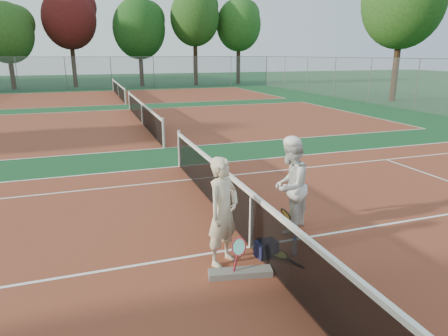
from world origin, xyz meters
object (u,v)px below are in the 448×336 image
object	(u,v)px
player_a	(223,212)
racket_spare	(280,256)
net_main	(251,220)
sports_bag_navy	(266,249)
racket_red	(239,256)
player_b	(290,186)
water_bottle	(294,247)
sports_bag_purple	(267,246)
racket_black_held	(286,222)

from	to	relation	value
player_a	racket_spare	xyz separation A→B (m)	(0.94, -0.18, -0.84)
net_main	sports_bag_navy	size ratio (longest dim) A/B	31.81
racket_red	sports_bag_navy	bearing A→B (deg)	-12.22
player_b	water_bottle	size ratio (longest dim) A/B	5.89
sports_bag_purple	water_bottle	size ratio (longest dim) A/B	1.00
racket_red	racket_black_held	world-z (taller)	racket_red
racket_red	sports_bag_purple	world-z (taller)	racket_red
racket_black_held	water_bottle	distance (m)	0.79
player_a	sports_bag_purple	size ratio (longest dim) A/B	5.86
racket_spare	water_bottle	size ratio (longest dim) A/B	2.00
player_a	water_bottle	size ratio (longest dim) A/B	5.85
player_a	water_bottle	xyz separation A→B (m)	(1.20, -0.16, -0.73)
racket_spare	sports_bag_navy	world-z (taller)	sports_bag_navy
player_b	racket_spare	world-z (taller)	player_b
racket_red	player_a	bearing A→B (deg)	66.93
net_main	player_a	world-z (taller)	player_a
sports_bag_navy	racket_black_held	bearing A→B (deg)	42.97
player_b	water_bottle	distance (m)	1.24
player_b	sports_bag_navy	world-z (taller)	player_b
player_b	sports_bag_purple	bearing A→B (deg)	-0.01
net_main	sports_bag_purple	xyz separation A→B (m)	(0.17, -0.29, -0.39)
racket_red	water_bottle	xyz separation A→B (m)	(1.08, 0.22, -0.13)
net_main	sports_bag_navy	xyz separation A→B (m)	(0.12, -0.39, -0.37)
player_a	net_main	bearing A→B (deg)	-5.77
sports_bag_purple	racket_spare	bearing A→B (deg)	-59.65
player_b	water_bottle	bearing A→B (deg)	25.63
racket_red	sports_bag_purple	xyz separation A→B (m)	(0.68, 0.44, -0.16)
sports_bag_navy	water_bottle	world-z (taller)	water_bottle
racket_black_held	sports_bag_navy	world-z (taller)	racket_black_held
racket_spare	net_main	bearing A→B (deg)	6.29
racket_red	sports_bag_purple	size ratio (longest dim) A/B	1.87
racket_red	racket_spare	size ratio (longest dim) A/B	0.93
net_main	player_a	xyz separation A→B (m)	(-0.63, -0.35, 0.37)
player_a	racket_spare	size ratio (longest dim) A/B	2.92
net_main	sports_bag_navy	distance (m)	0.55
sports_bag_navy	sports_bag_purple	size ratio (longest dim) A/B	1.15
water_bottle	racket_black_held	bearing A→B (deg)	73.62
sports_bag_navy	sports_bag_purple	distance (m)	0.12
racket_black_held	sports_bag_navy	xyz separation A→B (m)	(-0.68, -0.64, -0.13)
racket_spare	sports_bag_navy	xyz separation A→B (m)	(-0.20, 0.14, 0.09)
net_main	racket_red	xyz separation A→B (m)	(-0.50, -0.73, -0.23)
net_main	player_b	bearing A→B (deg)	23.86
net_main	water_bottle	distance (m)	0.85
racket_red	racket_spare	world-z (taller)	racket_red
racket_spare	water_bottle	distance (m)	0.28
racket_black_held	water_bottle	size ratio (longest dim) A/B	1.76
sports_bag_navy	player_b	bearing A→B (deg)	44.16
player_b	racket_black_held	size ratio (longest dim) A/B	3.35
racket_spare	water_bottle	world-z (taller)	water_bottle
net_main	racket_black_held	distance (m)	0.87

